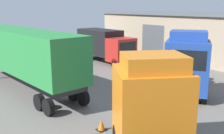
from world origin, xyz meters
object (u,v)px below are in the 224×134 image
object	(u,v)px
tractor_unit_blue	(187,66)
box_truck_red	(105,44)
traffic_cone	(101,125)
gravel_pile	(47,58)
tractor_unit_orange	(154,115)
container_trailer_green	(23,52)

from	to	relation	value
tractor_unit_blue	box_truck_red	size ratio (longest dim) A/B	0.95
box_truck_red	traffic_cone	distance (m)	15.52
gravel_pile	traffic_cone	distance (m)	16.04
tractor_unit_blue	gravel_pile	world-z (taller)	tractor_unit_blue
tractor_unit_orange	gravel_pile	distance (m)	19.20
box_truck_red	traffic_cone	size ratio (longest dim) A/B	12.53
gravel_pile	traffic_cone	size ratio (longest dim) A/B	5.13
tractor_unit_orange	tractor_unit_blue	size ratio (longest dim) A/B	1.01
tractor_unit_blue	gravel_pile	distance (m)	15.18
tractor_unit_blue	box_truck_red	bearing A→B (deg)	-135.98
box_truck_red	tractor_unit_blue	bearing A→B (deg)	-12.16
container_trailer_green	gravel_pile	world-z (taller)	container_trailer_green
container_trailer_green	gravel_pile	distance (m)	8.75
box_truck_red	gravel_pile	world-z (taller)	box_truck_red
tractor_unit_orange	box_truck_red	bearing A→B (deg)	-0.53
tractor_unit_orange	container_trailer_green	size ratio (longest dim) A/B	0.54
container_trailer_green	traffic_cone	size ratio (longest dim) A/B	22.55
tractor_unit_blue	traffic_cone	xyz separation A→B (m)	(0.56, -6.96, -1.70)
box_truck_red	container_trailer_green	bearing A→B (deg)	-68.96
tractor_unit_orange	gravel_pile	xyz separation A→B (m)	(-18.64, 4.38, -1.35)
tractor_unit_blue	container_trailer_green	bearing A→B (deg)	-81.38
tractor_unit_orange	traffic_cone	bearing A→B (deg)	29.69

